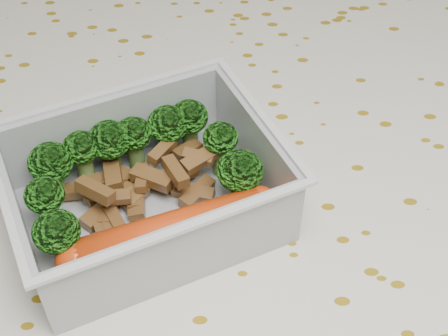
{
  "coord_description": "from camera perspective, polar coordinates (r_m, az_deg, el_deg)",
  "views": [
    {
      "loc": [
        0.0,
        -0.28,
        1.09
      ],
      "look_at": [
        0.01,
        0.01,
        0.78
      ],
      "focal_mm": 50.0,
      "sensor_mm": 36.0,
      "label": 1
    }
  ],
  "objects": [
    {
      "name": "broccoli_florets",
      "position": [
        0.42,
        -8.35,
        0.88
      ],
      "size": [
        0.16,
        0.13,
        0.04
      ],
      "color": "#608C3F",
      "rests_on": "lunch_container"
    },
    {
      "name": "lunch_container",
      "position": [
        0.42,
        -7.12,
        -2.47
      ],
      "size": [
        0.21,
        0.19,
        0.06
      ],
      "color": "silver",
      "rests_on": "tablecloth"
    },
    {
      "name": "tablecloth",
      "position": [
        0.47,
        -1.07,
        -6.19
      ],
      "size": [
        1.46,
        0.96,
        0.19
      ],
      "color": "silver",
      "rests_on": "dining_table"
    },
    {
      "name": "sausage",
      "position": [
        0.39,
        -4.78,
        -5.88
      ],
      "size": [
        0.14,
        0.07,
        0.03
      ],
      "color": "red",
      "rests_on": "lunch_container"
    },
    {
      "name": "dining_table",
      "position": [
        0.51,
        -0.99,
        -9.67
      ],
      "size": [
        1.4,
        0.9,
        0.75
      ],
      "color": "brown",
      "rests_on": "ground"
    },
    {
      "name": "meat_pile",
      "position": [
        0.43,
        -7.46,
        -1.55
      ],
      "size": [
        0.11,
        0.09,
        0.03
      ],
      "color": "brown",
      "rests_on": "lunch_container"
    }
  ]
}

